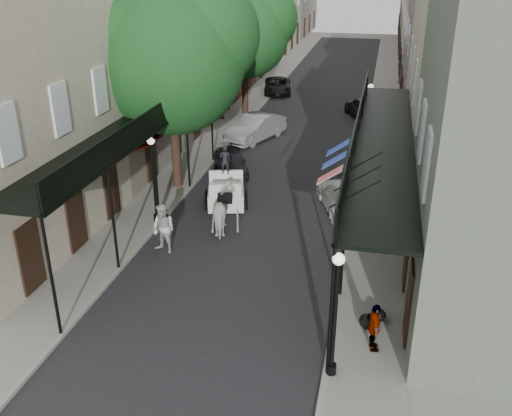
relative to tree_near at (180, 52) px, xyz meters
The scene contains 24 objects.
ground 12.78m from the tree_near, 67.59° to the right, with size 140.00×140.00×0.00m, color gray.
road 12.50m from the tree_near, 66.86° to the left, with size 8.00×90.00×0.01m, color black.
sidewalk_left 11.77m from the tree_near, 94.67° to the left, with size 2.20×90.00×0.12m, color gray.
sidewalk_right 14.91m from the tree_near, 46.88° to the left, with size 2.20×90.00×0.12m, color gray.
building_row_left 20.34m from the tree_near, 102.52° to the left, with size 5.00×80.00×10.50m, color beige.
building_row_right 23.63m from the tree_near, 57.15° to the left, with size 5.00×80.00×10.50m, color gray.
gallery_left 4.06m from the tree_near, 100.49° to the right, with size 2.20×18.05×4.88m.
gallery_right 9.84m from the tree_near, 19.59° to the right, with size 2.20×18.05×4.88m.
tree_near is the anchor object (origin of this frame).
tree_far 14.02m from the tree_near, 90.19° to the left, with size 6.45×6.00×8.61m.
lamppost_right_near 15.39m from the tree_near, 55.73° to the right, with size 0.32×0.32×3.71m.
lamppost_left 6.10m from the tree_near, 88.66° to the right, with size 0.32×0.32×3.71m.
lamppost_right_far 12.24m from the tree_near, 43.31° to the left, with size 0.32×0.32×3.71m.
horse 7.62m from the tree_near, 53.29° to the right, with size 1.00×2.19×1.85m, color silver.
carriage 5.97m from the tree_near, 30.31° to the right, with size 2.32×3.02×3.09m.
pedestrian_walking 8.61m from the tree_near, 78.36° to the right, with size 0.96×0.74×1.97m, color #B2B3A8.
pedestrian_sidewalk_left 13.29m from the tree_near, 97.61° to the left, with size 1.14×0.65×1.76m, color gray.
pedestrian_sidewalk_right 15.42m from the tree_near, 49.33° to the right, with size 0.88×0.37×1.50m, color gray.
car_left_near 6.53m from the tree_near, 55.72° to the left, with size 1.43×3.57×1.22m, color black.
car_left_mid 10.11m from the tree_near, 78.95° to the left, with size 1.62×4.66×1.54m, color gray.
car_left_far 21.63m from the tree_near, 88.36° to the left, with size 2.07×4.49×1.25m, color black.
car_right_near 9.80m from the tree_near, ahead, with size 1.88×4.63×1.34m, color white.
car_right_far 17.73m from the tree_near, 62.29° to the left, with size 1.74×4.33×1.48m, color black.
trash_bags 14.78m from the tree_near, 46.27° to the right, with size 0.82×0.97×0.47m.
Camera 1 is at (4.80, -14.42, 10.59)m, focal length 40.00 mm.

